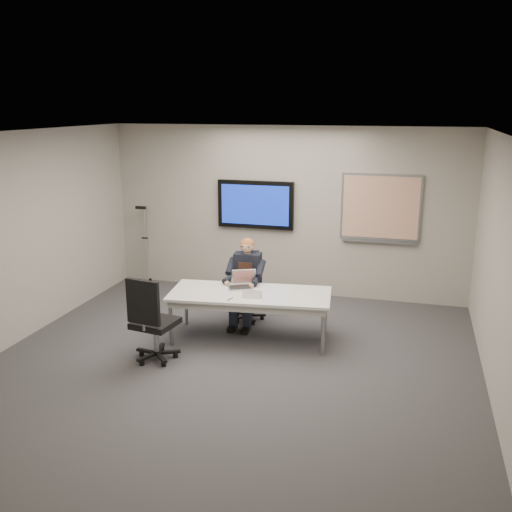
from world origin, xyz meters
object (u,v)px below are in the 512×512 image
(conference_table, at_px, (250,298))
(seated_person, at_px, (245,291))
(office_chair_near, at_px, (154,335))
(laptop, at_px, (242,283))
(office_chair_far, at_px, (248,299))

(conference_table, bearing_deg, seated_person, 107.96)
(conference_table, relative_size, office_chair_near, 2.02)
(seated_person, bearing_deg, laptop, -86.43)
(office_chair_far, height_order, office_chair_near, office_chair_near)
(office_chair_far, height_order, seated_person, seated_person)
(conference_table, bearing_deg, laptop, 124.00)
(conference_table, relative_size, office_chair_far, 2.31)
(office_chair_near, xyz_separation_m, laptop, (0.78, 1.21, 0.38))
(conference_table, xyz_separation_m, office_chair_far, (-0.24, 0.72, -0.29))
(conference_table, xyz_separation_m, laptop, (-0.18, 0.21, 0.14))
(conference_table, distance_m, office_chair_far, 0.81)
(office_chair_far, height_order, laptop, office_chair_far)
(laptop, bearing_deg, office_chair_near, -147.71)
(conference_table, xyz_separation_m, office_chair_near, (-0.96, -1.00, -0.24))
(office_chair_near, bearing_deg, laptop, -114.32)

